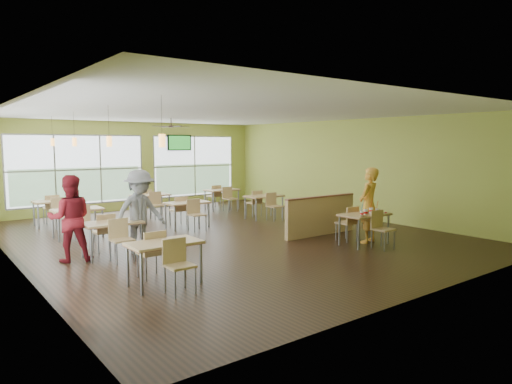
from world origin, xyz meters
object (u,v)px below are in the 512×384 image
Objects in this scene: half_wall_divider at (321,215)px; man_plaid at (369,205)px; main_table at (364,218)px; food_basket at (373,210)px.

man_plaid is at bearing -79.06° from half_wall_divider.
main_table is 0.40m from man_plaid.
half_wall_divider is 1.31× the size of man_plaid.
half_wall_divider is at bearing 109.50° from food_basket.
half_wall_divider is at bearing -95.82° from man_plaid.
man_plaid is 0.25m from food_basket.
man_plaid is 7.59× the size of food_basket.
half_wall_divider is (0.00, 1.45, -0.11)m from main_table.
man_plaid is (0.26, -1.36, 0.40)m from half_wall_divider.
food_basket is (0.21, 0.03, -0.14)m from man_plaid.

